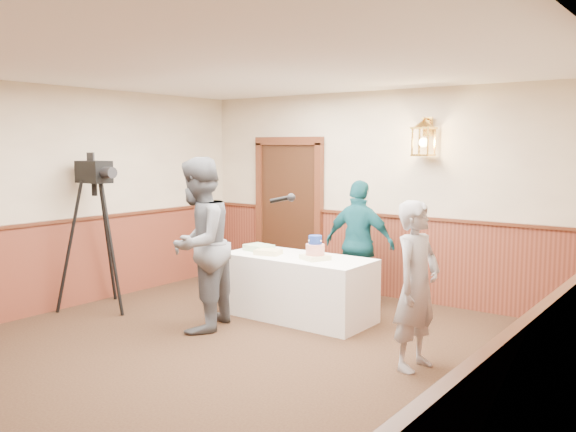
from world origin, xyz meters
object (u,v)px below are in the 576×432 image
tiered_cake (315,250)px  assistant_p (360,244)px  interviewer (198,244)px  sheet_cake_green (259,248)px  tv_camera_rig (96,243)px  baker (417,285)px  display_table (298,287)px  sheet_cake_yellow (268,252)px

tiered_cake → assistant_p: bearing=88.4°
interviewer → assistant_p: bearing=135.2°
sheet_cake_green → tv_camera_rig: (-1.64, -1.20, 0.05)m
baker → display_table: bearing=74.9°
tiered_cake → interviewer: interviewer is taller
tv_camera_rig → assistant_p: bearing=41.4°
sheet_cake_yellow → tv_camera_rig: size_ratio=0.16×
tiered_cake → sheet_cake_yellow: 0.65m
display_table → assistant_p: size_ratio=1.11×
display_table → interviewer: size_ratio=0.93×
display_table → tiered_cake: 0.57m
display_table → assistant_p: assistant_p is taller
tiered_cake → sheet_cake_yellow: tiered_cake is taller
display_table → tiered_cake: (0.29, -0.06, 0.49)m
tiered_cake → sheet_cake_green: size_ratio=1.10×
sheet_cake_yellow → baker: bearing=-15.2°
interviewer → baker: (2.47, 0.32, -0.19)m
sheet_cake_green → baker: (2.47, -0.74, -0.01)m
tiered_cake → sheet_cake_yellow: bearing=-174.6°
display_table → tv_camera_rig: tv_camera_rig is taller
tiered_cake → baker: bearing=-22.8°
interviewer → assistant_p: (0.93, 1.96, -0.16)m
sheet_cake_yellow → assistant_p: size_ratio=0.18×
tiered_cake → sheet_cake_green: tiered_cake is taller
tiered_cake → assistant_p: (0.03, 0.98, -0.05)m
interviewer → tv_camera_rig: size_ratio=1.03×
tiered_cake → sheet_cake_yellow: size_ratio=1.20×
display_table → tiered_cake: tiered_cake is taller
display_table → sheet_cake_yellow: size_ratio=6.07×
tv_camera_rig → display_table: bearing=29.9°
display_table → sheet_cake_green: 0.75m
sheet_cake_yellow → assistant_p: bearing=57.2°
tiered_cake → assistant_p: assistant_p is taller
interviewer → tiered_cake: bearing=118.0°
sheet_cake_yellow → interviewer: (-0.26, -0.92, 0.19)m
tiered_cake → sheet_cake_green: 0.92m
sheet_cake_green → interviewer: interviewer is taller
baker → tiered_cake: bearing=73.4°
tiered_cake → display_table: bearing=167.7°
baker → tv_camera_rig: size_ratio=0.84×
interviewer → assistant_p: 2.17m
display_table → baker: size_ratio=1.15×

